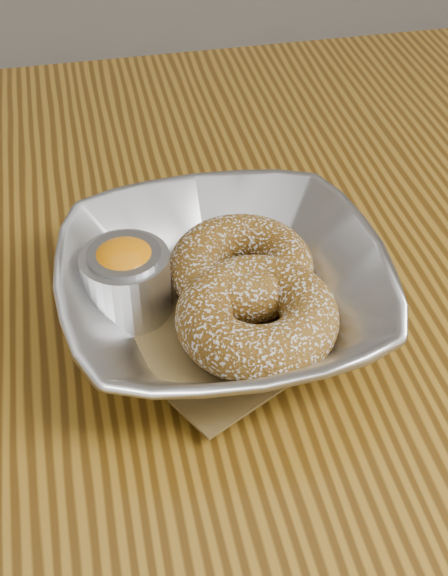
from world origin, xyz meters
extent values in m
cube|color=brown|center=(0.00, 0.00, 0.73)|extent=(1.20, 0.80, 0.04)
imported|color=silver|center=(-0.03, -0.01, 0.78)|extent=(0.21, 0.21, 0.05)
cube|color=brown|center=(-0.03, -0.01, 0.76)|extent=(0.20, 0.20, 0.00)
torus|color=brown|center=(-0.01, 0.02, 0.78)|extent=(0.12, 0.12, 0.03)
torus|color=brown|center=(-0.01, -0.03, 0.78)|extent=(0.12, 0.12, 0.04)
cylinder|color=silver|center=(-0.09, 0.01, 0.78)|extent=(0.06, 0.06, 0.04)
cylinder|color=gray|center=(-0.09, 0.01, 0.78)|extent=(0.05, 0.05, 0.04)
ellipsoid|color=orange|center=(-0.09, 0.01, 0.80)|extent=(0.04, 0.04, 0.03)
camera|label=1|loc=(-0.11, -0.37, 1.11)|focal=50.00mm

